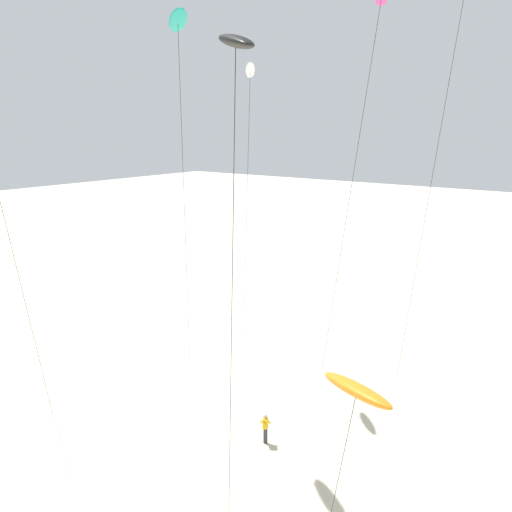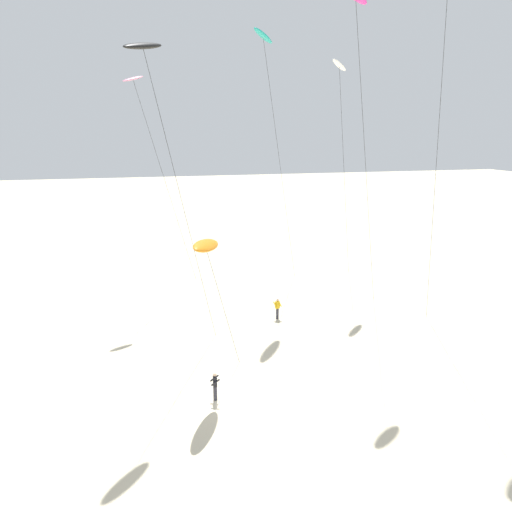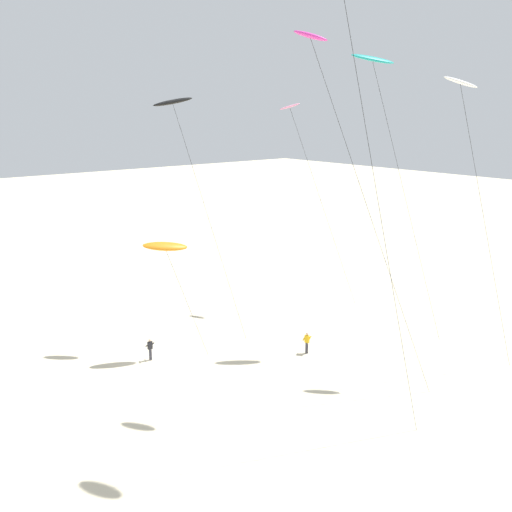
{
  "view_description": "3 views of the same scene",
  "coord_description": "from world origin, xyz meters",
  "px_view_note": "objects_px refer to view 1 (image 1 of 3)",
  "views": [
    {
      "loc": [
        -16.06,
        -5.13,
        16.5
      ],
      "look_at": [
        4.28,
        9.93,
        10.3
      ],
      "focal_mm": 37.72,
      "sensor_mm": 36.0,
      "label": 1
    },
    {
      "loc": [
        -4.86,
        -21.5,
        14.3
      ],
      "look_at": [
        2.41,
        7.47,
        5.91
      ],
      "focal_mm": 31.03,
      "sensor_mm": 36.0,
      "label": 2
    },
    {
      "loc": [
        32.97,
        -18.68,
        18.0
      ],
      "look_at": [
        1.98,
        6.84,
        7.59
      ],
      "focal_mm": 39.56,
      "sensor_mm": 36.0,
      "label": 3
    }
  ],
  "objects_px": {
    "kite_orange": "(356,390)",
    "kite_black": "(236,47)",
    "kite_teal": "(178,24)",
    "kite_white": "(250,76)",
    "kite_magenta": "(380,3)",
    "kite_flyer_middle": "(265,428)"
  },
  "relations": [
    {
      "from": "kite_orange",
      "to": "kite_black",
      "type": "bearing_deg",
      "value": 133.84
    },
    {
      "from": "kite_orange",
      "to": "kite_magenta",
      "type": "relative_size",
      "value": 0.4
    },
    {
      "from": "kite_white",
      "to": "kite_black",
      "type": "xyz_separation_m",
      "value": [
        -16.34,
        -11.9,
        -0.96
      ]
    },
    {
      "from": "kite_orange",
      "to": "kite_flyer_middle",
      "type": "relative_size",
      "value": 5.37
    },
    {
      "from": "kite_teal",
      "to": "kite_orange",
      "type": "height_order",
      "value": "kite_teal"
    },
    {
      "from": "kite_orange",
      "to": "kite_magenta",
      "type": "bearing_deg",
      "value": 23.74
    },
    {
      "from": "kite_white",
      "to": "kite_magenta",
      "type": "bearing_deg",
      "value": -109.8
    },
    {
      "from": "kite_black",
      "to": "kite_flyer_middle",
      "type": "height_order",
      "value": "kite_black"
    },
    {
      "from": "kite_orange",
      "to": "kite_magenta",
      "type": "xyz_separation_m",
      "value": [
        10.13,
        4.45,
        13.39
      ]
    },
    {
      "from": "kite_flyer_middle",
      "to": "kite_orange",
      "type": "bearing_deg",
      "value": -128.84
    },
    {
      "from": "kite_teal",
      "to": "kite_white",
      "type": "bearing_deg",
      "value": 5.35
    },
    {
      "from": "kite_white",
      "to": "kite_orange",
      "type": "relative_size",
      "value": 2.26
    },
    {
      "from": "kite_teal",
      "to": "kite_orange",
      "type": "distance_m",
      "value": 20.28
    },
    {
      "from": "kite_teal",
      "to": "kite_magenta",
      "type": "xyz_separation_m",
      "value": [
        3.25,
        -9.48,
        0.36
      ]
    },
    {
      "from": "kite_teal",
      "to": "kite_orange",
      "type": "relative_size",
      "value": 2.47
    },
    {
      "from": "kite_teal",
      "to": "kite_black",
      "type": "xyz_separation_m",
      "value": [
        -9.45,
        -11.26,
        -2.99
      ]
    },
    {
      "from": "kite_teal",
      "to": "kite_magenta",
      "type": "distance_m",
      "value": 10.02
    },
    {
      "from": "kite_teal",
      "to": "kite_orange",
      "type": "xyz_separation_m",
      "value": [
        -6.88,
        -13.93,
        -13.03
      ]
    },
    {
      "from": "kite_teal",
      "to": "kite_white",
      "type": "distance_m",
      "value": 7.21
    },
    {
      "from": "kite_teal",
      "to": "kite_white",
      "type": "relative_size",
      "value": 1.09
    },
    {
      "from": "kite_teal",
      "to": "kite_black",
      "type": "height_order",
      "value": "kite_teal"
    },
    {
      "from": "kite_magenta",
      "to": "kite_flyer_middle",
      "type": "distance_m",
      "value": 21.54
    }
  ]
}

